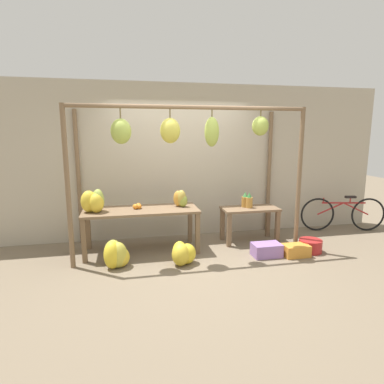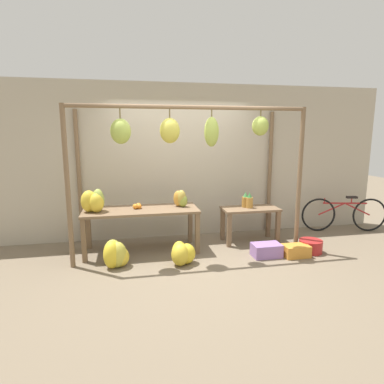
{
  "view_description": "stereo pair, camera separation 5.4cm",
  "coord_description": "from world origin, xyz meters",
  "px_view_note": "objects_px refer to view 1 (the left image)",
  "views": [
    {
      "loc": [
        -0.98,
        -4.46,
        1.92
      ],
      "look_at": [
        0.09,
        0.63,
        0.96
      ],
      "focal_mm": 30.0,
      "sensor_mm": 36.0,
      "label": 1
    },
    {
      "loc": [
        -0.93,
        -4.47,
        1.92
      ],
      "look_at": [
        0.09,
        0.63,
        0.96
      ],
      "focal_mm": 30.0,
      "sensor_mm": 36.0,
      "label": 2
    }
  ],
  "objects_px": {
    "banana_pile_ground_left": "(116,255)",
    "parked_bicycle": "(343,214)",
    "banana_pile_ground_right": "(183,254)",
    "orange_pile": "(137,206)",
    "papaya_pile": "(181,199)",
    "blue_bucket": "(310,246)",
    "pineapple_cluster": "(247,201)",
    "banana_pile_on_table": "(94,202)",
    "fruit_crate_purple": "(296,250)",
    "fruit_crate_white": "(266,250)"
  },
  "relations": [
    {
      "from": "banana_pile_ground_left",
      "to": "parked_bicycle",
      "type": "distance_m",
      "value": 4.46
    },
    {
      "from": "parked_bicycle",
      "to": "banana_pile_ground_right",
      "type": "bearing_deg",
      "value": -163.65
    },
    {
      "from": "banana_pile_ground_left",
      "to": "banana_pile_ground_right",
      "type": "distance_m",
      "value": 0.97
    },
    {
      "from": "orange_pile",
      "to": "banana_pile_ground_left",
      "type": "xyz_separation_m",
      "value": [
        -0.35,
        -0.6,
        -0.57
      ]
    },
    {
      "from": "orange_pile",
      "to": "papaya_pile",
      "type": "relative_size",
      "value": 0.51
    },
    {
      "from": "orange_pile",
      "to": "blue_bucket",
      "type": "distance_m",
      "value": 2.9
    },
    {
      "from": "pineapple_cluster",
      "to": "banana_pile_on_table",
      "type": "bearing_deg",
      "value": -175.81
    },
    {
      "from": "parked_bicycle",
      "to": "blue_bucket",
      "type": "bearing_deg",
      "value": -144.03
    },
    {
      "from": "pineapple_cluster",
      "to": "fruit_crate_purple",
      "type": "height_order",
      "value": "pineapple_cluster"
    },
    {
      "from": "orange_pile",
      "to": "papaya_pile",
      "type": "xyz_separation_m",
      "value": [
        0.72,
        0.01,
        0.09
      ]
    },
    {
      "from": "fruit_crate_white",
      "to": "papaya_pile",
      "type": "relative_size",
      "value": 1.58
    },
    {
      "from": "banana_pile_ground_left",
      "to": "papaya_pile",
      "type": "bearing_deg",
      "value": 30.01
    },
    {
      "from": "fruit_crate_white",
      "to": "parked_bicycle",
      "type": "height_order",
      "value": "parked_bicycle"
    },
    {
      "from": "orange_pile",
      "to": "fruit_crate_white",
      "type": "distance_m",
      "value": 2.18
    },
    {
      "from": "banana_pile_on_table",
      "to": "blue_bucket",
      "type": "height_order",
      "value": "banana_pile_on_table"
    },
    {
      "from": "pineapple_cluster",
      "to": "fruit_crate_purple",
      "type": "bearing_deg",
      "value": -60.09
    },
    {
      "from": "banana_pile_ground_left",
      "to": "fruit_crate_white",
      "type": "height_order",
      "value": "banana_pile_ground_left"
    },
    {
      "from": "blue_bucket",
      "to": "banana_pile_ground_right",
      "type": "bearing_deg",
      "value": -177.86
    },
    {
      "from": "banana_pile_ground_right",
      "to": "parked_bicycle",
      "type": "xyz_separation_m",
      "value": [
        3.41,
        1.0,
        0.18
      ]
    },
    {
      "from": "pineapple_cluster",
      "to": "parked_bicycle",
      "type": "xyz_separation_m",
      "value": [
        2.1,
        0.18,
        -0.39
      ]
    },
    {
      "from": "blue_bucket",
      "to": "banana_pile_ground_left",
      "type": "bearing_deg",
      "value": 179.45
    },
    {
      "from": "orange_pile",
      "to": "fruit_crate_white",
      "type": "xyz_separation_m",
      "value": [
        1.97,
        -0.66,
        -0.65
      ]
    },
    {
      "from": "blue_bucket",
      "to": "fruit_crate_purple",
      "type": "relative_size",
      "value": 0.92
    },
    {
      "from": "banana_pile_on_table",
      "to": "banana_pile_ground_right",
      "type": "distance_m",
      "value": 1.58
    },
    {
      "from": "banana_pile_ground_left",
      "to": "papaya_pile",
      "type": "xyz_separation_m",
      "value": [
        1.06,
        0.61,
        0.66
      ]
    },
    {
      "from": "banana_pile_on_table",
      "to": "parked_bicycle",
      "type": "bearing_deg",
      "value": 4.48
    },
    {
      "from": "fruit_crate_white",
      "to": "papaya_pile",
      "type": "xyz_separation_m",
      "value": [
        -1.25,
        0.67,
        0.74
      ]
    },
    {
      "from": "parked_bicycle",
      "to": "banana_pile_on_table",
      "type": "bearing_deg",
      "value": -175.52
    },
    {
      "from": "banana_pile_ground_left",
      "to": "banana_pile_ground_right",
      "type": "height_order",
      "value": "banana_pile_ground_left"
    },
    {
      "from": "banana_pile_on_table",
      "to": "fruit_crate_white",
      "type": "relative_size",
      "value": 0.87
    },
    {
      "from": "banana_pile_ground_right",
      "to": "banana_pile_ground_left",
      "type": "bearing_deg",
      "value": 173.48
    },
    {
      "from": "banana_pile_ground_right",
      "to": "fruit_crate_white",
      "type": "height_order",
      "value": "banana_pile_ground_right"
    },
    {
      "from": "orange_pile",
      "to": "parked_bicycle",
      "type": "height_order",
      "value": "orange_pile"
    },
    {
      "from": "banana_pile_ground_left",
      "to": "blue_bucket",
      "type": "bearing_deg",
      "value": -0.55
    },
    {
      "from": "orange_pile",
      "to": "papaya_pile",
      "type": "distance_m",
      "value": 0.72
    },
    {
      "from": "papaya_pile",
      "to": "fruit_crate_purple",
      "type": "distance_m",
      "value": 2.02
    },
    {
      "from": "banana_pile_ground_right",
      "to": "fruit_crate_white",
      "type": "xyz_separation_m",
      "value": [
        1.36,
        0.05,
        -0.06
      ]
    },
    {
      "from": "banana_pile_ground_left",
      "to": "blue_bucket",
      "type": "height_order",
      "value": "banana_pile_ground_left"
    },
    {
      "from": "orange_pile",
      "to": "fruit_crate_purple",
      "type": "height_order",
      "value": "orange_pile"
    },
    {
      "from": "parked_bicycle",
      "to": "papaya_pile",
      "type": "distance_m",
      "value": 3.36
    },
    {
      "from": "banana_pile_on_table",
      "to": "parked_bicycle",
      "type": "relative_size",
      "value": 0.24
    },
    {
      "from": "orange_pile",
      "to": "fruit_crate_white",
      "type": "relative_size",
      "value": 0.32
    },
    {
      "from": "banana_pile_on_table",
      "to": "fruit_crate_purple",
      "type": "bearing_deg",
      "value": -12.4
    },
    {
      "from": "blue_bucket",
      "to": "papaya_pile",
      "type": "xyz_separation_m",
      "value": [
        -2.04,
        0.64,
        0.74
      ]
    },
    {
      "from": "fruit_crate_white",
      "to": "fruit_crate_purple",
      "type": "distance_m",
      "value": 0.47
    },
    {
      "from": "papaya_pile",
      "to": "banana_pile_ground_right",
      "type": "bearing_deg",
      "value": -98.09
    },
    {
      "from": "banana_pile_on_table",
      "to": "blue_bucket",
      "type": "relative_size",
      "value": 1.05
    },
    {
      "from": "banana_pile_ground_left",
      "to": "banana_pile_ground_right",
      "type": "bearing_deg",
      "value": -6.52
    },
    {
      "from": "orange_pile",
      "to": "fruit_crate_white",
      "type": "bearing_deg",
      "value": -18.52
    },
    {
      "from": "blue_bucket",
      "to": "fruit_crate_white",
      "type": "bearing_deg",
      "value": -177.82
    }
  ]
}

